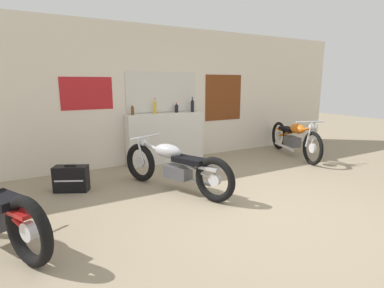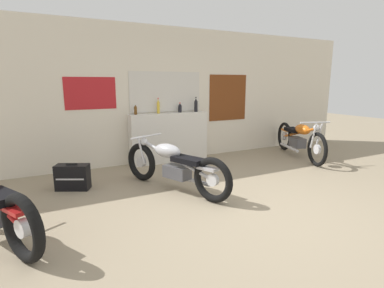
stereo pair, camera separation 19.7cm
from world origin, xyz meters
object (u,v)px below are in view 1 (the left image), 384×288
at_px(motorcycle_silver, 174,166).
at_px(hard_case_black, 71,179).
at_px(bottle_left_center, 155,107).
at_px(bottle_right_center, 192,105).
at_px(motorcycle_orange, 294,138).
at_px(bottle_center, 177,108).
at_px(bottle_leftmost, 132,110).

height_order(motorcycle_silver, hard_case_black, motorcycle_silver).
distance_m(bottle_left_center, bottle_right_center, 0.85).
bearing_deg(motorcycle_orange, bottle_center, 157.75).
height_order(bottle_leftmost, motorcycle_silver, bottle_leftmost).
height_order(bottle_right_center, motorcycle_orange, bottle_right_center).
xyz_separation_m(bottle_leftmost, motorcycle_orange, (3.46, -1.00, -0.70)).
relative_size(bottle_left_center, motorcycle_orange, 0.15).
height_order(bottle_right_center, hard_case_black, bottle_right_center).
xyz_separation_m(motorcycle_orange, hard_case_black, (-4.80, 0.07, -0.23)).
xyz_separation_m(bottle_left_center, bottle_right_center, (0.85, -0.05, 0.00)).
xyz_separation_m(bottle_center, hard_case_black, (-2.31, -0.94, -0.93)).
bearing_deg(bottle_left_center, bottle_leftmost, -178.39).
xyz_separation_m(bottle_left_center, bottle_center, (0.49, 0.01, -0.05)).
relative_size(motorcycle_orange, hard_case_black, 3.83).
bearing_deg(bottle_leftmost, motorcycle_silver, -87.27).
relative_size(motorcycle_orange, motorcycle_silver, 1.04).
bearing_deg(motorcycle_orange, bottle_leftmost, 163.95).
bearing_deg(hard_case_black, bottle_left_center, 27.32).
xyz_separation_m(bottle_leftmost, motorcycle_silver, (0.08, -1.68, -0.74)).
bearing_deg(bottle_center, motorcycle_orange, -22.25).
height_order(bottle_left_center, bottle_center, bottle_left_center).
bearing_deg(bottle_right_center, motorcycle_silver, -127.42).
relative_size(motorcycle_silver, hard_case_black, 3.69).
height_order(bottle_leftmost, bottle_right_center, bottle_right_center).
relative_size(bottle_leftmost, hard_case_black, 0.39).
bearing_deg(motorcycle_orange, hard_case_black, 179.14).
relative_size(bottle_right_center, motorcycle_silver, 0.16).
bearing_deg(motorcycle_silver, bottle_right_center, 52.58).
distance_m(bottle_left_center, motorcycle_orange, 3.23).
bearing_deg(bottle_leftmost, hard_case_black, -145.20).
xyz_separation_m(motorcycle_orange, motorcycle_silver, (-3.38, -0.68, -0.03)).
xyz_separation_m(bottle_leftmost, hard_case_black, (-1.33, -0.92, -0.93)).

